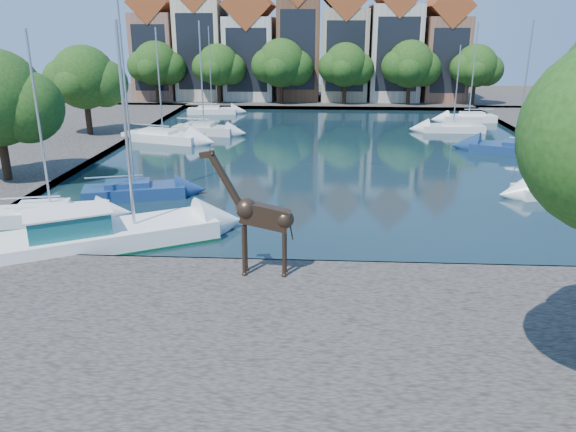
% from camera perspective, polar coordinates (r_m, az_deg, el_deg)
% --- Properties ---
extents(ground, '(160.00, 160.00, 0.00)m').
position_cam_1_polar(ground, '(24.09, 5.20, -5.60)').
color(ground, '#38332B').
rests_on(ground, ground).
extents(water_basin, '(38.00, 50.00, 0.08)m').
position_cam_1_polar(water_basin, '(47.00, 4.40, 6.58)').
color(water_basin, black).
rests_on(water_basin, ground).
extents(near_quay, '(50.00, 14.00, 0.50)m').
position_cam_1_polar(near_quay, '(17.81, 5.86, -14.17)').
color(near_quay, '#555049').
rests_on(near_quay, ground).
extents(far_quay, '(60.00, 16.00, 0.50)m').
position_cam_1_polar(far_quay, '(78.54, 4.07, 11.65)').
color(far_quay, '#555049').
rests_on(far_quay, ground).
extents(left_quay, '(14.00, 52.00, 0.50)m').
position_cam_1_polar(left_quay, '(52.78, -24.06, 6.59)').
color(left_quay, '#555049').
rests_on(left_quay, ground).
extents(townhouse_west_end, '(5.44, 9.18, 14.93)m').
position_cam_1_polar(townhouse_west_end, '(81.05, -13.01, 16.50)').
color(townhouse_west_end, '#8E614D').
rests_on(townhouse_west_end, far_quay).
extents(townhouse_west_mid, '(5.94, 9.18, 16.79)m').
position_cam_1_polar(townhouse_west_mid, '(79.60, -8.71, 17.35)').
color(townhouse_west_mid, beige).
rests_on(townhouse_west_mid, far_quay).
extents(townhouse_west_inner, '(6.43, 9.18, 15.15)m').
position_cam_1_polar(townhouse_west_inner, '(78.56, -3.83, 16.85)').
color(townhouse_west_inner, beige).
rests_on(townhouse_west_inner, far_quay).
extents(townhouse_center, '(5.44, 9.18, 16.93)m').
position_cam_1_polar(townhouse_center, '(78.01, 1.13, 17.62)').
color(townhouse_center, brown).
rests_on(townhouse_center, far_quay).
extents(townhouse_east_inner, '(5.94, 9.18, 15.79)m').
position_cam_1_polar(townhouse_east_inner, '(78.01, 5.74, 17.07)').
color(townhouse_east_inner, tan).
rests_on(townhouse_east_inner, far_quay).
extents(townhouse_east_mid, '(6.43, 9.18, 16.65)m').
position_cam_1_polar(townhouse_east_mid, '(78.51, 10.72, 17.13)').
color(townhouse_east_mid, beige).
rests_on(townhouse_east_mid, far_quay).
extents(townhouse_east_end, '(5.44, 9.18, 14.43)m').
position_cam_1_polar(townhouse_east_end, '(79.58, 15.50, 16.10)').
color(townhouse_east_end, brown).
rests_on(townhouse_east_end, far_quay).
extents(far_tree_far_west, '(7.28, 5.60, 7.68)m').
position_cam_1_polar(far_tree_far_west, '(75.57, -13.22, 14.70)').
color(far_tree_far_west, '#332114').
rests_on(far_tree_far_west, far_quay).
extents(far_tree_west, '(6.76, 5.20, 7.36)m').
position_cam_1_polar(far_tree_west, '(73.75, -7.04, 14.87)').
color(far_tree_west, '#332114').
rests_on(far_tree_west, far_quay).
extents(far_tree_mid_west, '(7.80, 6.00, 8.00)m').
position_cam_1_polar(far_tree_mid_west, '(72.75, -0.60, 15.12)').
color(far_tree_mid_west, '#332114').
rests_on(far_tree_mid_west, far_quay).
extents(far_tree_mid_east, '(7.02, 5.40, 7.52)m').
position_cam_1_polar(far_tree_mid_east, '(72.65, 5.92, 14.89)').
color(far_tree_mid_east, '#332114').
rests_on(far_tree_mid_east, far_quay).
extents(far_tree_east, '(7.54, 5.80, 7.84)m').
position_cam_1_polar(far_tree_east, '(73.41, 12.39, 14.69)').
color(far_tree_east, '#332114').
rests_on(far_tree_east, far_quay).
extents(far_tree_far_east, '(6.76, 5.20, 7.36)m').
position_cam_1_polar(far_tree_far_east, '(75.04, 18.60, 14.13)').
color(far_tree_far_east, '#332114').
rests_on(far_tree_far_east, far_quay).
extents(side_tree_left_far, '(7.28, 5.60, 7.88)m').
position_cam_1_polar(side_tree_left_far, '(54.37, -19.90, 12.91)').
color(side_tree_left_far, '#332114').
rests_on(side_tree_left_far, left_quay).
extents(giraffe_statue, '(3.48, 0.61, 4.98)m').
position_cam_1_polar(giraffe_statue, '(21.72, -3.03, 0.06)').
color(giraffe_statue, '#322419').
rests_on(giraffe_statue, near_quay).
extents(motorsailer, '(9.95, 7.23, 10.07)m').
position_cam_1_polar(motorsailer, '(27.34, -18.33, -1.57)').
color(motorsailer, white).
rests_on(motorsailer, water_basin).
extents(sailboat_left_a, '(5.99, 3.25, 9.71)m').
position_cam_1_polar(sailboat_left_a, '(32.08, -22.90, 0.48)').
color(sailboat_left_a, white).
rests_on(sailboat_left_a, water_basin).
extents(sailboat_left_b, '(6.25, 3.63, 11.74)m').
position_cam_1_polar(sailboat_left_b, '(34.91, -15.34, 2.75)').
color(sailboat_left_b, navy).
rests_on(sailboat_left_b, water_basin).
extents(sailboat_left_c, '(7.58, 4.54, 9.73)m').
position_cam_1_polar(sailboat_left_c, '(51.94, -12.58, 8.04)').
color(sailboat_left_c, white).
rests_on(sailboat_left_c, water_basin).
extents(sailboat_left_d, '(6.02, 2.92, 10.29)m').
position_cam_1_polar(sailboat_left_d, '(54.57, -8.53, 8.84)').
color(sailboat_left_d, beige).
rests_on(sailboat_left_d, water_basin).
extents(sailboat_left_e, '(5.83, 2.55, 9.81)m').
position_cam_1_polar(sailboat_left_e, '(67.83, -7.73, 10.68)').
color(sailboat_left_e, white).
rests_on(sailboat_left_e, water_basin).
extents(sailboat_right_a, '(5.79, 3.08, 9.75)m').
position_cam_1_polar(sailboat_right_a, '(37.98, 25.92, 2.63)').
color(sailboat_right_a, white).
rests_on(sailboat_right_a, water_basin).
extents(sailboat_right_b, '(7.60, 4.99, 10.25)m').
position_cam_1_polar(sailboat_right_b, '(49.33, 22.23, 6.49)').
color(sailboat_right_b, navy).
rests_on(sailboat_right_b, water_basin).
extents(sailboat_right_c, '(5.89, 2.09, 8.16)m').
position_cam_1_polar(sailboat_right_c, '(57.71, 16.42, 8.70)').
color(sailboat_right_c, silver).
rests_on(sailboat_right_c, water_basin).
extents(sailboat_right_d, '(5.77, 2.37, 10.18)m').
position_cam_1_polar(sailboat_right_d, '(64.35, 17.88, 9.60)').
color(sailboat_right_d, white).
rests_on(sailboat_right_d, water_basin).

